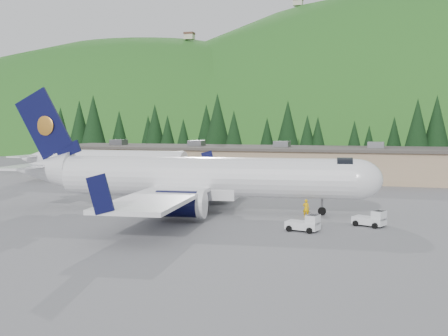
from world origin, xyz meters
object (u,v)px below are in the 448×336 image
at_px(airliner, 195,178).
at_px(baggage_tug_b, 372,219).
at_px(ramp_worker, 306,208).
at_px(baggage_tug_a, 305,224).
at_px(second_airliner, 99,161).
at_px(terminal_building, 252,161).

relative_size(airliner, baggage_tug_b, 12.72).
xyz_separation_m(baggage_tug_b, ramp_worker, (-6.17, 2.99, 0.24)).
relative_size(airliner, baggage_tug_a, 13.13).
bearing_deg(airliner, second_airliner, 130.63).
height_order(second_airliner, ramp_worker, second_airliner).
relative_size(baggage_tug_a, terminal_building, 0.04).
relative_size(second_airliner, ramp_worker, 15.59).
relative_size(baggage_tug_a, ramp_worker, 1.66).
distance_m(baggage_tug_a, baggage_tug_b, 6.44).
distance_m(airliner, second_airliner, 32.50).
xyz_separation_m(airliner, baggage_tug_b, (17.50, -3.48, -2.75)).
height_order(second_airliner, baggage_tug_a, second_airliner).
bearing_deg(baggage_tug_a, airliner, 162.73).
bearing_deg(ramp_worker, airliner, 0.64).
relative_size(baggage_tug_b, terminal_building, 0.04).
height_order(baggage_tug_a, terminal_building, terminal_building).
bearing_deg(second_airliner, ramp_worker, -32.77).
bearing_deg(baggage_tug_b, terminal_building, 140.62).
bearing_deg(terminal_building, baggage_tug_a, -70.32).
relative_size(second_airliner, terminal_building, 0.39).
distance_m(second_airliner, baggage_tug_b, 48.67).
bearing_deg(terminal_building, second_airliner, -141.22).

